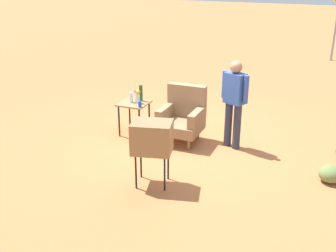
% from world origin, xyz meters
% --- Properties ---
extents(ground_plane, '(60.00, 60.00, 0.00)m').
position_xyz_m(ground_plane, '(0.00, 0.00, 0.00)').
color(ground_plane, '#B76B3D').
extents(armchair, '(0.78, 0.78, 1.06)m').
position_xyz_m(armchair, '(-0.20, 0.09, 0.50)').
color(armchair, '#937047').
rests_on(armchair, ground).
extents(side_table, '(0.56, 0.56, 0.67)m').
position_xyz_m(side_table, '(-1.20, 0.01, 0.56)').
color(side_table, black).
rests_on(side_table, ground).
extents(tv_on_stand, '(0.69, 0.57, 1.03)m').
position_xyz_m(tv_on_stand, '(-0.03, -1.69, 0.78)').
color(tv_on_stand, black).
rests_on(tv_on_stand, ground).
extents(person_standing, '(0.53, 0.34, 1.64)m').
position_xyz_m(person_standing, '(0.76, 0.15, 0.94)').
color(person_standing, '#2D3347').
rests_on(person_standing, ground).
extents(bottle_short_clear, '(0.06, 0.06, 0.20)m').
position_xyz_m(bottle_short_clear, '(-1.25, 0.00, 0.77)').
color(bottle_short_clear, silver).
rests_on(bottle_short_clear, side_table).
extents(soda_can_blue, '(0.07, 0.07, 0.12)m').
position_xyz_m(soda_can_blue, '(-0.96, -0.20, 0.73)').
color(soda_can_blue, blue).
rests_on(soda_can_blue, side_table).
extents(bottle_wine_green, '(0.07, 0.07, 0.32)m').
position_xyz_m(bottle_wine_green, '(-1.12, 0.17, 0.83)').
color(bottle_wine_green, '#1E5623').
rests_on(bottle_wine_green, side_table).
extents(flower_vase, '(0.14, 0.10, 0.27)m').
position_xyz_m(flower_vase, '(-1.13, 0.03, 0.81)').
color(flower_vase, silver).
rests_on(flower_vase, side_table).
extents(shrub_far, '(0.36, 0.36, 0.28)m').
position_xyz_m(shrub_far, '(2.53, -0.57, 0.14)').
color(shrub_far, olive).
rests_on(shrub_far, ground).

